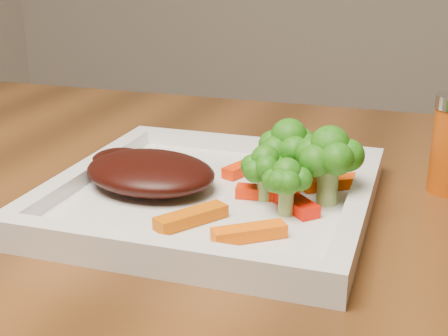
% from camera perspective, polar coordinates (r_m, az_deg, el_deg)
% --- Properties ---
extents(plate, '(0.27, 0.27, 0.01)m').
position_cam_1_polar(plate, '(0.55, -0.99, -2.92)').
color(plate, white).
rests_on(plate, dining_table).
extents(steak, '(0.14, 0.12, 0.03)m').
position_cam_1_polar(steak, '(0.56, -6.77, -0.37)').
color(steak, black).
rests_on(steak, plate).
extents(broccoli_0, '(0.08, 0.08, 0.07)m').
position_cam_1_polar(broccoli_0, '(0.55, 5.91, 1.57)').
color(broccoli_0, '#296010').
rests_on(broccoli_0, plate).
extents(broccoli_1, '(0.07, 0.07, 0.06)m').
position_cam_1_polar(broccoli_1, '(0.53, 9.54, 0.06)').
color(broccoli_1, '#326310').
rests_on(broccoli_1, plate).
extents(broccoli_2, '(0.05, 0.05, 0.06)m').
position_cam_1_polar(broccoli_2, '(0.50, 5.76, -1.13)').
color(broccoli_2, '#287814').
rests_on(broccoli_2, plate).
extents(broccoli_3, '(0.05, 0.05, 0.06)m').
position_cam_1_polar(broccoli_3, '(0.53, 3.77, 0.22)').
color(broccoli_3, '#246611').
rests_on(broccoli_3, plate).
extents(carrot_0, '(0.05, 0.05, 0.01)m').
position_cam_1_polar(carrot_0, '(0.46, 2.32, -5.92)').
color(carrot_0, '#FF6204').
rests_on(carrot_0, plate).
extents(carrot_2, '(0.05, 0.06, 0.01)m').
position_cam_1_polar(carrot_2, '(0.49, -3.01, -4.49)').
color(carrot_2, '#D05A03').
rests_on(carrot_2, plate).
extents(carrot_3, '(0.06, 0.05, 0.01)m').
position_cam_1_polar(carrot_3, '(0.57, 10.13, -1.29)').
color(carrot_3, '#DC4003').
rests_on(carrot_3, plate).
extents(carrot_4, '(0.03, 0.05, 0.01)m').
position_cam_1_polar(carrot_4, '(0.60, 1.90, 0.06)').
color(carrot_4, '#FF2F04').
rests_on(carrot_4, plate).
extents(carrot_5, '(0.06, 0.06, 0.01)m').
position_cam_1_polar(carrot_5, '(0.52, 6.09, -2.95)').
color(carrot_5, '#FA1504').
rests_on(carrot_5, plate).
extents(carrot_6, '(0.06, 0.02, 0.01)m').
position_cam_1_polar(carrot_6, '(0.54, 4.01, -2.27)').
color(carrot_6, '#F42603').
rests_on(carrot_6, plate).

